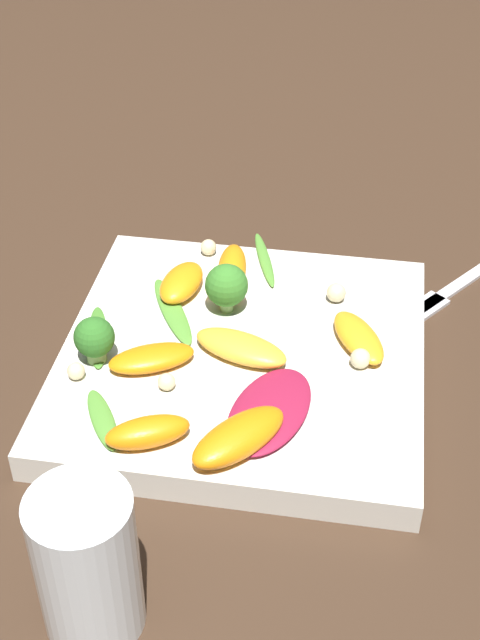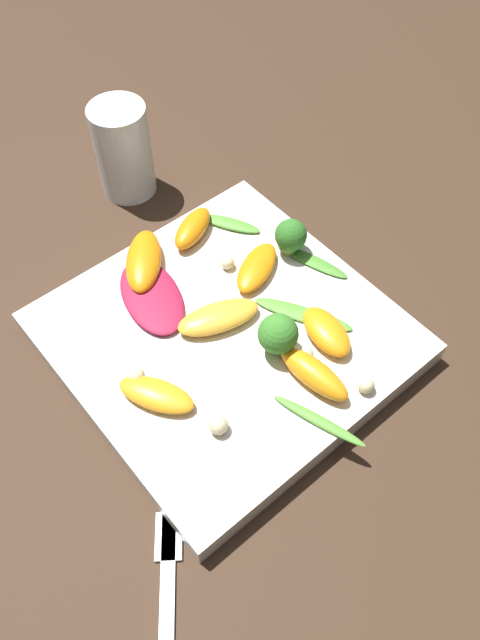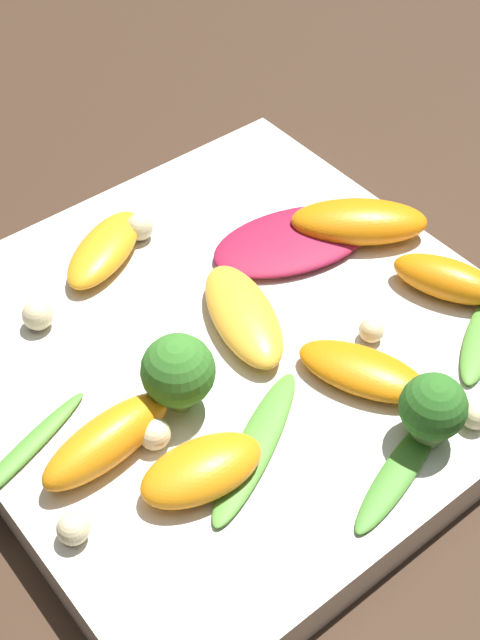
{
  "view_description": "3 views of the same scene",
  "coord_description": "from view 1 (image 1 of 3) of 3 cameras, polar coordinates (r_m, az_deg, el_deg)",
  "views": [
    {
      "loc": [
        -0.53,
        -0.08,
        0.48
      ],
      "look_at": [
        0.02,
        0.0,
        0.04
      ],
      "focal_mm": 50.0,
      "sensor_mm": 36.0,
      "label": 1
    },
    {
      "loc": [
        0.26,
        -0.2,
        0.49
      ],
      "look_at": [
        0.01,
        0.01,
        0.04
      ],
      "focal_mm": 35.0,
      "sensor_mm": 36.0,
      "label": 2
    },
    {
      "loc": [
        0.19,
        0.25,
        0.37
      ],
      "look_at": [
        -0.01,
        0.0,
        0.04
      ],
      "focal_mm": 50.0,
      "sensor_mm": 36.0,
      "label": 3
    }
  ],
  "objects": [
    {
      "name": "radicchio_leaf_0",
      "position": [
        0.64,
        1.9,
        -5.82
      ],
      "size": [
        0.11,
        0.08,
        0.01
      ],
      "color": "maroon",
      "rests_on": "plate"
    },
    {
      "name": "macadamia_nut_3",
      "position": [
        0.76,
        -1.44,
        2.28
      ],
      "size": [
        0.02,
        0.02,
        0.02
      ],
      "color": "beige",
      "rests_on": "plate"
    },
    {
      "name": "arugula_sprig_1",
      "position": [
        0.8,
        1.4,
        3.93
      ],
      "size": [
        0.08,
        0.04,
        0.0
      ],
      "color": "#518E33",
      "rests_on": "plate"
    },
    {
      "name": "arugula_sprig_3",
      "position": [
        0.65,
        -8.79,
        -6.3
      ],
      "size": [
        0.06,
        0.05,
        0.01
      ],
      "color": "#518E33",
      "rests_on": "plate"
    },
    {
      "name": "macadamia_nut_2",
      "position": [
        0.8,
        -2.03,
        4.67
      ],
      "size": [
        0.01,
        0.01,
        0.01
      ],
      "color": "beige",
      "rests_on": "plate"
    },
    {
      "name": "broccoli_floret_0",
      "position": [
        0.73,
        -0.87,
        2.19
      ],
      "size": [
        0.04,
        0.04,
        0.04
      ],
      "color": "#84AD5B",
      "rests_on": "plate"
    },
    {
      "name": "fork",
      "position": [
        0.83,
        13.87,
        2.31
      ],
      "size": [
        0.14,
        0.12,
        0.01
      ],
      "color": "silver",
      "rests_on": "ground_plane"
    },
    {
      "name": "ground_plane",
      "position": [
        0.72,
        0.19,
        -3.29
      ],
      "size": [
        2.4,
        2.4,
        0.0
      ],
      "primitive_type": "plane",
      "color": "#382619"
    },
    {
      "name": "orange_segment_3",
      "position": [
        0.62,
        -5.93,
        -7.15
      ],
      "size": [
        0.05,
        0.07,
        0.02
      ],
      "color": "orange",
      "rests_on": "plate"
    },
    {
      "name": "macadamia_nut_1",
      "position": [
        0.69,
        7.71,
        -2.46
      ],
      "size": [
        0.02,
        0.02,
        0.02
      ],
      "color": "beige",
      "rests_on": "plate"
    },
    {
      "name": "orange_segment_0",
      "position": [
        0.69,
        0.04,
        -1.77
      ],
      "size": [
        0.06,
        0.08,
        0.02
      ],
      "color": "#FCAD33",
      "rests_on": "plate"
    },
    {
      "name": "drinking_glass",
      "position": [
        0.54,
        -9.75,
        -15.16
      ],
      "size": [
        0.06,
        0.06,
        0.11
      ],
      "color": "white",
      "rests_on": "ground_plane"
    },
    {
      "name": "orange_segment_2",
      "position": [
        0.77,
        -0.52,
        3.26
      ],
      "size": [
        0.07,
        0.03,
        0.02
      ],
      "color": "orange",
      "rests_on": "plate"
    },
    {
      "name": "arugula_sprig_0",
      "position": [
        0.72,
        -9.08,
        -1.06
      ],
      "size": [
        0.08,
        0.04,
        0.0
      ],
      "color": "#47842D",
      "rests_on": "plate"
    },
    {
      "name": "plate",
      "position": [
        0.71,
        0.19,
        -2.53
      ],
      "size": [
        0.28,
        0.28,
        0.03
      ],
      "color": "silver",
      "rests_on": "ground_plane"
    },
    {
      "name": "orange_segment_1",
      "position": [
        0.62,
        -0.08,
        -7.5
      ],
      "size": [
        0.08,
        0.08,
        0.02
      ],
      "color": "orange",
      "rests_on": "plate"
    },
    {
      "name": "orange_segment_6",
      "position": [
        0.69,
        -5.69,
        -2.44
      ],
      "size": [
        0.06,
        0.07,
        0.02
      ],
      "color": "orange",
      "rests_on": "plate"
    },
    {
      "name": "broccoli_floret_1",
      "position": [
        0.69,
        -9.3,
        -1.19
      ],
      "size": [
        0.03,
        0.03,
        0.04
      ],
      "color": "#84AD5B",
      "rests_on": "plate"
    },
    {
      "name": "orange_segment_5",
      "position": [
        0.71,
        7.59,
        -1.11
      ],
      "size": [
        0.07,
        0.06,
        0.01
      ],
      "color": "orange",
      "rests_on": "plate"
    },
    {
      "name": "arugula_sprig_2",
      "position": [
        0.74,
        -4.34,
        0.59
      ],
      "size": [
        0.09,
        0.06,
        0.0
      ],
      "color": "#518E33",
      "rests_on": "plate"
    },
    {
      "name": "macadamia_nut_0",
      "position": [
        0.68,
        -10.46,
        -3.24
      ],
      "size": [
        0.01,
        0.01,
        0.01
      ],
      "color": "beige",
      "rests_on": "plate"
    },
    {
      "name": "macadamia_nut_4",
      "position": [
        0.75,
        6.18,
        1.75
      ],
      "size": [
        0.02,
        0.02,
        0.02
      ],
      "color": "beige",
      "rests_on": "plate"
    },
    {
      "name": "macadamia_nut_5",
      "position": [
        0.67,
        -4.72,
        -3.96
      ],
      "size": [
        0.01,
        0.01,
        0.01
      ],
      "color": "beige",
      "rests_on": "plate"
    },
    {
      "name": "orange_segment_4",
      "position": [
        0.76,
        -3.77,
        2.4
      ],
      "size": [
        0.06,
        0.04,
        0.02
      ],
      "color": "orange",
      "rests_on": "plate"
    }
  ]
}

